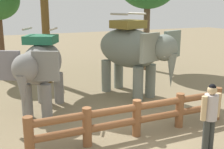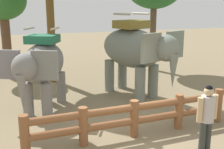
{
  "view_description": "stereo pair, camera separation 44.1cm",
  "coord_description": "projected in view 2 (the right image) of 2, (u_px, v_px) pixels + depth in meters",
  "views": [
    {
      "loc": [
        -3.69,
        -6.63,
        3.6
      ],
      "look_at": [
        0.0,
        1.58,
        1.4
      ],
      "focal_mm": 46.1,
      "sensor_mm": 36.0,
      "label": 1
    },
    {
      "loc": [
        -3.29,
        -6.8,
        3.6
      ],
      "look_at": [
        0.0,
        1.58,
        1.4
      ],
      "focal_mm": 46.1,
      "sensor_mm": 36.0,
      "label": 2
    }
  ],
  "objects": [
    {
      "name": "log_fence",
      "position": [
        134.0,
        116.0,
        7.94
      ],
      "size": [
        6.08,
        0.26,
        1.05
      ],
      "color": "brown",
      "rests_on": "ground"
    },
    {
      "name": "elephant_near_left",
      "position": [
        42.0,
        66.0,
        9.62
      ],
      "size": [
        2.67,
        3.33,
        2.85
      ],
      "color": "slate",
      "rests_on": "ground"
    },
    {
      "name": "tree_far_left",
      "position": [
        3.0,
        3.0,
        13.85
      ],
      "size": [
        2.24,
        2.24,
        4.76
      ],
      "color": "brown",
      "rests_on": "ground"
    },
    {
      "name": "elephant_center",
      "position": [
        135.0,
        50.0,
        11.26
      ],
      "size": [
        2.7,
        3.92,
        3.28
      ],
      "color": "slate",
      "rests_on": "ground"
    },
    {
      "name": "ground_plane",
      "position": [
        132.0,
        135.0,
        8.17
      ],
      "size": [
        60.0,
        60.0,
        0.0
      ],
      "primitive_type": "plane",
      "color": "#7E6D50"
    },
    {
      "name": "tourist_woman_in_black",
      "position": [
        207.0,
        115.0,
        6.94
      ],
      "size": [
        0.62,
        0.37,
        1.75
      ],
      "color": "#343834",
      "rests_on": "ground"
    }
  ]
}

